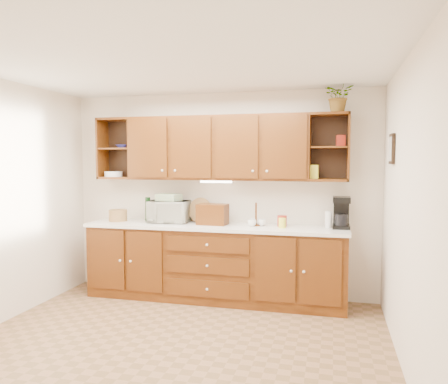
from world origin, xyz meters
The scene contains 25 objects.
floor centered at (0.00, 0.00, 0.00)m, with size 4.00×4.00×0.00m, color #8B6140.
ceiling centered at (0.00, 0.00, 2.60)m, with size 4.00×4.00×0.00m, color white.
back_wall centered at (0.00, 1.75, 1.30)m, with size 4.00×4.00×0.00m, color beige.
right_wall centered at (2.00, 0.00, 1.30)m, with size 3.50×3.50×0.00m, color beige.
base_cabinets centered at (0.00, 1.45, 0.45)m, with size 3.20×0.60×0.90m, color #371806.
countertop centered at (0.00, 1.44, 0.92)m, with size 3.24×0.64×0.04m, color white.
upper_cabinets centered at (0.01, 1.59, 1.89)m, with size 3.20×0.33×0.80m.
undercabinet_light centered at (0.00, 1.53, 1.47)m, with size 0.40×0.05×0.03m, color white.
framed_picture centered at (1.98, 0.90, 1.85)m, with size 0.03×0.24×0.30m, color black.
wicker_basket centered at (-1.32, 1.47, 1.01)m, with size 0.24×0.24×0.15m, color #9A6A40.
microwave centered at (-0.63, 1.52, 1.08)m, with size 0.51×0.34×0.28m, color beige.
towel_stack centered at (-0.63, 1.52, 1.26)m, with size 0.29×0.21×0.09m, color #E4DB6B.
wine_bottle centered at (-0.95, 1.58, 1.10)m, with size 0.07×0.07×0.31m, color black.
woven_tray centered at (-0.24, 1.62, 0.95)m, with size 0.32×0.32×0.02m, color #9A6A40.
bread_box centered at (-0.03, 1.46, 1.07)m, with size 0.37×0.23×0.26m, color #371806.
mug_tree centered at (0.51, 1.51, 0.98)m, with size 0.22×0.24×0.28m.
canister_red centered at (0.83, 1.53, 1.01)m, with size 0.11×0.11×0.13m, color #A72718.
canister_white centered at (1.37, 1.56, 1.04)m, with size 0.08×0.08×0.19m, color white.
canister_yellow centered at (0.84, 1.41, 1.00)m, with size 0.08×0.08×0.12m, color yellow.
coffee_maker centered at (1.52, 1.57, 1.12)m, with size 0.20×0.26×0.37m.
bowl_stack centered at (-1.28, 1.58, 1.92)m, with size 0.17×0.17×0.04m, color navy.
plate_stack centered at (-1.42, 1.55, 1.56)m, with size 0.24×0.24×0.07m, color white.
pantry_box_yellow centered at (1.20, 1.56, 1.60)m, with size 0.09×0.07×0.16m, color yellow.
pantry_box_red centered at (1.50, 1.56, 1.96)m, with size 0.09×0.08×0.13m, color #A72718.
potted_plant centered at (1.47, 1.53, 2.47)m, with size 0.33×0.28×0.36m, color #999999.
Camera 1 is at (1.41, -3.72, 1.74)m, focal length 35.00 mm.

